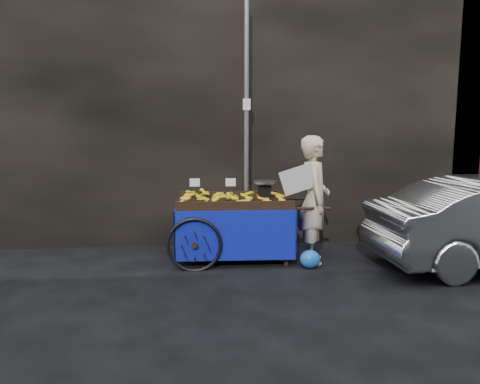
{
  "coord_description": "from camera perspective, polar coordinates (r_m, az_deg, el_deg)",
  "views": [
    {
      "loc": [
        -0.42,
        -6.33,
        2.11
      ],
      "look_at": [
        0.13,
        0.5,
        1.09
      ],
      "focal_mm": 35.0,
      "sensor_mm": 36.0,
      "label": 1
    }
  ],
  "objects": [
    {
      "name": "vendor",
      "position": [
        7.14,
        9.03,
        -0.9
      ],
      "size": [
        0.86,
        0.76,
        1.92
      ],
      "rotation": [
        0.0,
        0.0,
        1.43
      ],
      "color": "#C9B595",
      "rests_on": "ground"
    },
    {
      "name": "plastic_bag",
      "position": [
        6.98,
        8.55,
        -8.1
      ],
      "size": [
        0.3,
        0.24,
        0.27
      ],
      "primitive_type": "ellipsoid",
      "color": "blue",
      "rests_on": "ground"
    },
    {
      "name": "ground",
      "position": [
        6.69,
        -0.79,
        -9.96
      ],
      "size": [
        80.0,
        80.0,
        0.0
      ],
      "primitive_type": "plane",
      "color": "black",
      "rests_on": "ground"
    },
    {
      "name": "building_wall",
      "position": [
        8.97,
        0.6,
        10.95
      ],
      "size": [
        13.5,
        2.0,
        5.0
      ],
      "color": "black",
      "rests_on": "ground"
    },
    {
      "name": "banana_cart",
      "position": [
        7.23,
        -1.19,
        -1.94
      ],
      "size": [
        2.43,
        1.24,
        1.31
      ],
      "rotation": [
        0.0,
        0.0,
        -0.02
      ],
      "color": "black",
      "rests_on": "ground"
    },
    {
      "name": "street_pole",
      "position": [
        7.66,
        0.78,
        7.68
      ],
      "size": [
        0.12,
        0.1,
        4.0
      ],
      "color": "slate",
      "rests_on": "ground"
    }
  ]
}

